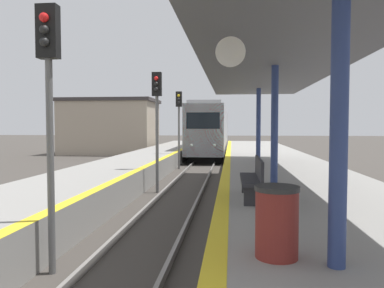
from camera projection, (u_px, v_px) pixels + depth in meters
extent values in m
cube|color=black|center=(212.00, 150.00, 35.91)|extent=(2.30, 21.11, 0.55)
cube|color=#99999E|center=(212.00, 129.00, 35.81)|extent=(2.70, 23.45, 3.52)
cube|color=red|center=(203.00, 130.00, 24.24)|extent=(2.65, 0.16, 3.45)
cube|color=black|center=(203.00, 121.00, 24.15)|extent=(2.16, 0.06, 1.06)
cube|color=gray|center=(212.00, 109.00, 35.72)|extent=(2.30, 22.28, 0.24)
sphere|color=white|center=(192.00, 145.00, 24.31)|extent=(0.18, 0.18, 0.18)
sphere|color=white|center=(214.00, 145.00, 24.15)|extent=(0.18, 0.18, 0.18)
cylinder|color=#595959|center=(51.00, 167.00, 6.45)|extent=(0.12, 0.12, 3.72)
cube|color=black|center=(48.00, 32.00, 6.34)|extent=(0.36, 0.20, 0.90)
sphere|color=red|center=(44.00, 17.00, 6.19)|extent=(0.16, 0.16, 0.16)
sphere|color=black|center=(44.00, 30.00, 6.20)|extent=(0.16, 0.16, 0.16)
sphere|color=black|center=(44.00, 42.00, 6.21)|extent=(0.16, 0.16, 0.16)
cylinder|color=#595959|center=(157.00, 145.00, 14.36)|extent=(0.12, 0.12, 3.72)
cube|color=black|center=(157.00, 84.00, 14.25)|extent=(0.36, 0.20, 0.90)
sphere|color=red|center=(156.00, 78.00, 14.11)|extent=(0.16, 0.16, 0.16)
sphere|color=black|center=(156.00, 84.00, 14.12)|extent=(0.16, 0.16, 0.16)
sphere|color=black|center=(156.00, 89.00, 14.13)|extent=(0.16, 0.16, 0.16)
cylinder|color=#595959|center=(179.00, 138.00, 22.33)|extent=(0.12, 0.12, 3.72)
cube|color=black|center=(179.00, 99.00, 22.21)|extent=(0.36, 0.20, 0.90)
sphere|color=yellow|center=(179.00, 96.00, 22.07)|extent=(0.16, 0.16, 0.16)
sphere|color=black|center=(179.00, 99.00, 22.08)|extent=(0.16, 0.16, 0.16)
sphere|color=black|center=(179.00, 102.00, 22.09)|extent=(0.16, 0.16, 0.16)
cylinder|color=navy|center=(339.00, 123.00, 4.28)|extent=(0.20, 0.20, 3.37)
cylinder|color=navy|center=(275.00, 125.00, 10.72)|extent=(0.20, 0.20, 3.37)
cylinder|color=navy|center=(258.00, 125.00, 17.16)|extent=(0.20, 0.20, 3.37)
cube|color=#515156|center=(275.00, 62.00, 10.63)|extent=(4.18, 19.45, 0.20)
cylinder|color=white|center=(230.00, 52.00, 6.92)|extent=(0.56, 0.04, 0.56)
cylinder|color=maroon|center=(277.00, 224.00, 4.66)|extent=(0.53, 0.53, 0.84)
cylinder|color=#262626|center=(277.00, 188.00, 4.64)|extent=(0.56, 0.56, 0.06)
cube|color=#28282D|center=(251.00, 179.00, 8.42)|extent=(0.44, 1.90, 0.08)
cube|color=#28282D|center=(259.00, 168.00, 8.39)|extent=(0.06, 1.90, 0.44)
cube|color=#262628|center=(252.00, 196.00, 7.68)|extent=(0.35, 0.08, 0.40)
cube|color=#262628|center=(249.00, 185.00, 9.19)|extent=(0.35, 0.08, 0.40)
cube|color=tan|center=(110.00, 128.00, 34.68)|extent=(8.16, 5.40, 4.75)
cube|color=#383333|center=(110.00, 101.00, 34.55)|extent=(8.57, 5.67, 0.30)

